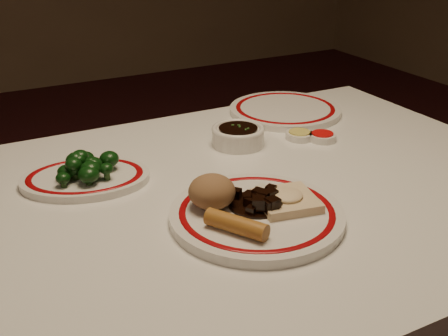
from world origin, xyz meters
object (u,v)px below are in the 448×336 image
at_px(dining_table, 254,227).
at_px(broccoli_plate, 85,178).
at_px(fried_wonton, 286,199).
at_px(soy_bowl, 238,137).
at_px(broccoli_pile, 84,165).
at_px(spring_roll, 236,225).
at_px(rice_mound, 212,192).
at_px(stirfry_heap, 261,200).
at_px(main_plate, 257,215).

height_order(dining_table, broccoli_plate, broccoli_plate).
xyz_separation_m(fried_wonton, soy_bowl, (0.08, 0.32, -0.01)).
bearing_deg(broccoli_plate, broccoli_pile, -105.51).
relative_size(spring_roll, broccoli_plate, 0.36).
bearing_deg(rice_mound, broccoli_pile, 125.21).
bearing_deg(soy_bowl, fried_wonton, -104.36).
xyz_separation_m(dining_table, rice_mound, (-0.13, -0.07, 0.14)).
height_order(dining_table, rice_mound, rice_mound).
relative_size(rice_mound, fried_wonton, 0.71).
distance_m(spring_roll, broccoli_pile, 0.36).
xyz_separation_m(stirfry_heap, broccoli_pile, (-0.24, 0.27, 0.01)).
relative_size(stirfry_heap, broccoli_pile, 0.78).
distance_m(dining_table, soy_bowl, 0.24).
bearing_deg(fried_wonton, dining_table, 86.09).
bearing_deg(main_plate, stirfry_heap, 35.87).
bearing_deg(soy_bowl, rice_mound, -127.05).
height_order(dining_table, spring_roll, spring_roll).
height_order(spring_roll, broccoli_pile, broccoli_pile).
height_order(dining_table, main_plate, main_plate).
bearing_deg(main_plate, rice_mound, 141.17).
xyz_separation_m(main_plate, broccoli_plate, (-0.22, 0.28, -0.00)).
relative_size(main_plate, rice_mound, 4.02).
bearing_deg(broccoli_pile, fried_wonton, -45.37).
bearing_deg(rice_mound, spring_roll, -92.49).
relative_size(broccoli_pile, soy_bowl, 1.13).
distance_m(broccoli_plate, broccoli_pile, 0.03).
relative_size(dining_table, spring_roll, 11.25).
bearing_deg(broccoli_pile, broccoli_plate, 74.49).
height_order(fried_wonton, stirfry_heap, stirfry_heap).
distance_m(rice_mound, fried_wonton, 0.13).
xyz_separation_m(fried_wonton, broccoli_pile, (-0.28, 0.28, 0.01)).
distance_m(main_plate, stirfry_heap, 0.03).
relative_size(dining_table, stirfry_heap, 11.60).
height_order(rice_mound, fried_wonton, rice_mound).
relative_size(fried_wonton, stirfry_heap, 1.12).
height_order(broccoli_pile, soy_bowl, broccoli_pile).
distance_m(rice_mound, soy_bowl, 0.33).
bearing_deg(fried_wonton, stirfry_heap, 161.64).
relative_size(main_plate, broccoli_plate, 1.12).
distance_m(spring_roll, soy_bowl, 0.41).
bearing_deg(fried_wonton, spring_roll, -161.66).
bearing_deg(dining_table, soy_bowl, 69.66).
height_order(rice_mound, broccoli_pile, rice_mound).
xyz_separation_m(stirfry_heap, soy_bowl, (0.12, 0.30, -0.01)).
xyz_separation_m(spring_roll, broccoli_pile, (-0.16, 0.32, 0.01)).
xyz_separation_m(main_plate, fried_wonton, (0.06, -0.00, 0.02)).
bearing_deg(dining_table, broccoli_plate, 149.51).
relative_size(spring_roll, broccoli_pile, 0.80).
bearing_deg(dining_table, spring_roll, -128.96).
bearing_deg(broccoli_plate, spring_roll, -64.69).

